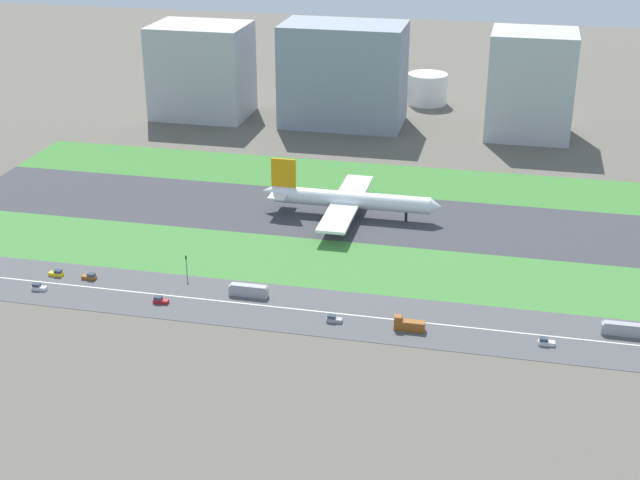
# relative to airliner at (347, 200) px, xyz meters

# --- Properties ---
(ground_plane) EXTENTS (800.00, 800.00, 0.00)m
(ground_plane) POSITION_rel_airliner_xyz_m (-4.06, -0.00, -6.23)
(ground_plane) COLOR #5B564C
(runway) EXTENTS (280.00, 46.00, 0.10)m
(runway) POSITION_rel_airliner_xyz_m (-4.06, -0.00, -6.18)
(runway) COLOR #38383D
(runway) RESTS_ON ground_plane
(grass_median_north) EXTENTS (280.00, 36.00, 0.10)m
(grass_median_north) POSITION_rel_airliner_xyz_m (-4.06, 41.00, -6.18)
(grass_median_north) COLOR #3D7A33
(grass_median_north) RESTS_ON ground_plane
(grass_median_south) EXTENTS (280.00, 36.00, 0.10)m
(grass_median_south) POSITION_rel_airliner_xyz_m (-4.06, -41.00, -6.18)
(grass_median_south) COLOR #427F38
(grass_median_south) RESTS_ON ground_plane
(highway) EXTENTS (280.00, 28.00, 0.10)m
(highway) POSITION_rel_airliner_xyz_m (-4.06, -73.00, -6.18)
(highway) COLOR #4C4C4F
(highway) RESTS_ON ground_plane
(highway_centerline) EXTENTS (266.00, 0.50, 0.01)m
(highway_centerline) POSITION_rel_airliner_xyz_m (-4.06, -73.00, -6.13)
(highway_centerline) COLOR silver
(highway_centerline) RESTS_ON highway
(airliner) EXTENTS (65.00, 56.00, 19.70)m
(airliner) POSITION_rel_airliner_xyz_m (0.00, 0.00, 0.00)
(airliner) COLOR white
(airliner) RESTS_ON runway
(bus_0) EXTENTS (11.60, 2.50, 3.50)m
(bus_0) POSITION_rel_airliner_xyz_m (89.77, -68.00, -4.41)
(bus_0) COLOR #99999E
(bus_0) RESTS_ON highway
(car_0) EXTENTS (4.40, 1.80, 2.00)m
(car_0) POSITION_rel_airliner_xyz_m (-78.87, -78.00, -5.31)
(car_0) COLOR silver
(car_0) RESTS_ON highway
(car_3) EXTENTS (4.40, 1.80, 2.00)m
(car_3) POSITION_rel_airliner_xyz_m (11.42, -78.00, -5.31)
(car_3) COLOR #99999E
(car_3) RESTS_ON highway
(truck_0) EXTENTS (8.40, 2.50, 4.00)m
(truck_0) POSITION_rel_airliner_xyz_m (32.47, -78.00, -4.56)
(truck_0) COLOR brown
(truck_0) RESTS_ON highway
(car_5) EXTENTS (4.40, 1.80, 2.00)m
(car_5) POSITION_rel_airliner_xyz_m (-40.12, -78.00, -5.31)
(car_5) COLOR #B2191E
(car_5) RESTS_ON highway
(car_4) EXTENTS (4.40, 1.80, 2.00)m
(car_4) POSITION_rel_airliner_xyz_m (69.23, -78.00, -5.31)
(car_4) COLOR silver
(car_4) RESTS_ON highway
(car_1) EXTENTS (4.40, 1.80, 2.00)m
(car_1) POSITION_rel_airliner_xyz_m (-67.15, -68.00, -5.31)
(car_1) COLOR brown
(car_1) RESTS_ON highway
(bus_1) EXTENTS (11.60, 2.50, 3.50)m
(bus_1) POSITION_rel_airliner_xyz_m (-16.33, -68.00, -4.41)
(bus_1) COLOR #99999E
(bus_1) RESTS_ON highway
(car_2) EXTENTS (4.40, 1.80, 2.00)m
(car_2) POSITION_rel_airliner_xyz_m (-78.22, -68.00, -5.31)
(car_2) COLOR yellow
(car_2) RESTS_ON highway
(traffic_light) EXTENTS (0.36, 0.50, 7.20)m
(traffic_light) POSITION_rel_airliner_xyz_m (-38.53, -60.01, -1.94)
(traffic_light) COLOR #4C4C51
(traffic_light) RESTS_ON highway
(terminal_building) EXTENTS (44.96, 34.57, 44.13)m
(terminal_building) POSITION_rel_airliner_xyz_m (-94.06, 114.00, 15.83)
(terminal_building) COLOR #B2B2B7
(terminal_building) RESTS_ON ground_plane
(hangar_building) EXTENTS (56.64, 33.08, 47.30)m
(hangar_building) POSITION_rel_airliner_xyz_m (-24.29, 114.00, 17.42)
(hangar_building) COLOR gray
(hangar_building) RESTS_ON ground_plane
(office_tower) EXTENTS (37.31, 32.61, 47.33)m
(office_tower) POSITION_rel_airliner_xyz_m (61.27, 114.00, 17.43)
(office_tower) COLOR #B2B2B7
(office_tower) RESTS_ON ground_plane
(fuel_tank_west) EXTENTS (20.30, 20.30, 17.98)m
(fuel_tank_west) POSITION_rel_airliner_xyz_m (-16.73, 159.00, 2.76)
(fuel_tank_west) COLOR silver
(fuel_tank_west) RESTS_ON ground_plane
(fuel_tank_centre) EXTENTS (20.21, 20.21, 15.45)m
(fuel_tank_centre) POSITION_rel_airliner_xyz_m (10.60, 159.00, 1.50)
(fuel_tank_centre) COLOR silver
(fuel_tank_centre) RESTS_ON ground_plane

